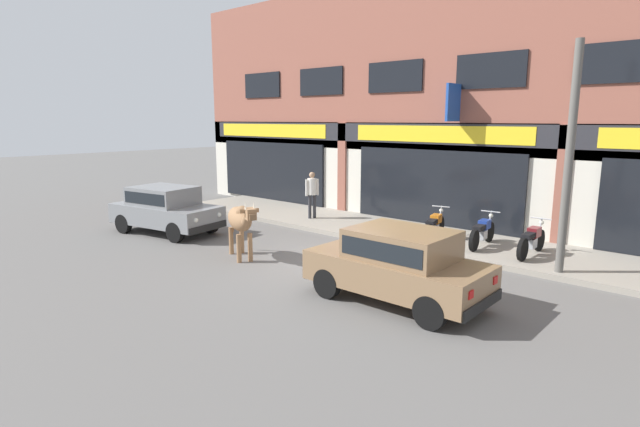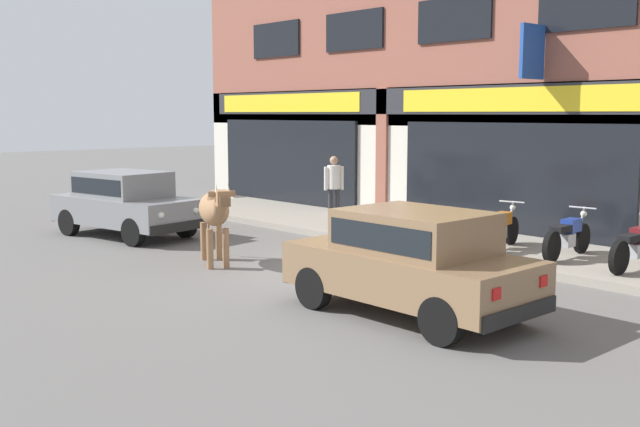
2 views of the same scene
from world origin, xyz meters
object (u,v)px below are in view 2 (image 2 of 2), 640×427
object	(u,v)px
car_1	(125,200)
motorcycle_2	(637,247)
motorcycle_0	(500,229)
car_0	(411,257)
motorcycle_1	(568,237)
cow	(215,210)
pedestrian	(334,182)

from	to	relation	value
car_1	motorcycle_2	size ratio (longest dim) A/B	2.09
motorcycle_0	car_0	bearing A→B (deg)	-69.34
motorcycle_0	motorcycle_1	distance (m)	1.35
cow	pedestrian	size ratio (longest dim) A/B	1.24
motorcycle_2	pedestrian	distance (m)	7.39
car_1	motorcycle_1	distance (m)	9.47
motorcycle_0	motorcycle_2	size ratio (longest dim) A/B	0.99
cow	motorcycle_0	distance (m)	5.49
motorcycle_2	pedestrian	world-z (taller)	pedestrian
pedestrian	car_1	bearing A→B (deg)	-118.42
motorcycle_2	pedestrian	bearing A→B (deg)	-179.20
cow	car_1	world-z (taller)	cow
cow	motorcycle_1	distance (m)	6.44
car_1	motorcycle_1	xyz separation A→B (m)	(8.35, 4.45, -0.29)
motorcycle_0	motorcycle_2	bearing A→B (deg)	2.10
cow	car_1	distance (m)	4.06
cow	car_1	size ratio (longest dim) A/B	0.52
car_1	pedestrian	world-z (taller)	pedestrian
cow	car_0	distance (m)	4.69
motorcycle_2	car_1	bearing A→B (deg)	-155.69
cow	motorcycle_2	bearing A→B (deg)	39.82
cow	pedestrian	distance (m)	4.91
motorcycle_1	pedestrian	xyz separation A→B (m)	(-6.04, -0.18, 0.60)
cow	car_1	bearing A→B (deg)	175.45
motorcycle_0	motorcycle_2	xyz separation A→B (m)	(2.66, 0.10, 0.00)
car_1	cow	bearing A→B (deg)	-4.55
cow	car_1	xyz separation A→B (m)	(-4.05, 0.32, -0.19)
motorcycle_0	cow	bearing A→B (deg)	-122.82
car_0	car_1	size ratio (longest dim) A/B	0.96
cow	pedestrian	xyz separation A→B (m)	(-1.74, 4.59, 0.12)
car_1	motorcycle_0	size ratio (longest dim) A/B	2.12
motorcycle_2	car_0	bearing A→B (deg)	-101.36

